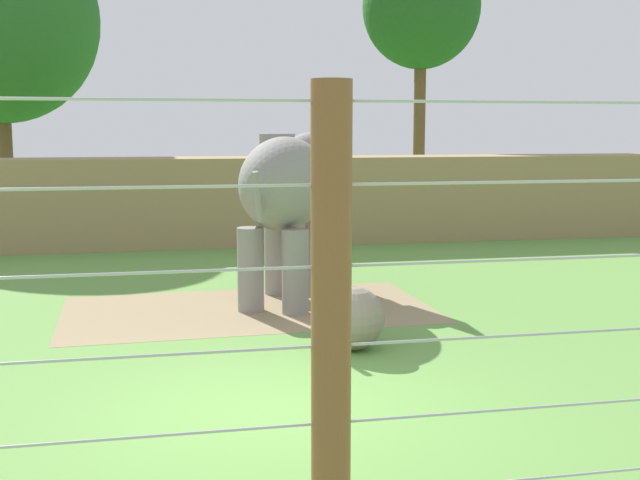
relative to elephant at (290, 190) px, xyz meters
name	(u,v)px	position (x,y,z in m)	size (l,w,h in m)	color
ground_plane	(272,410)	(-1.14, -5.63, -1.99)	(120.00, 120.00, 0.00)	#609342
dirt_patch	(248,309)	(-0.85, -0.66, -1.99)	(6.23, 3.49, 0.01)	#937F5B
embankment_wall	(203,201)	(-1.14, 7.28, -0.83)	(36.00, 1.80, 2.32)	#997F56
elephant	(290,190)	(0.00, 0.00, 0.00)	(2.68, 3.74, 3.01)	gray
enrichment_ball	(353,318)	(0.32, -3.43, -1.54)	(0.90, 0.90, 0.90)	gray
cable_fence	(339,340)	(-1.17, -9.05, -0.28)	(12.81, 0.27, 3.41)	brown
tree_far_left	(421,8)	(7.31, 14.65, 5.44)	(4.31, 4.31, 9.75)	brown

